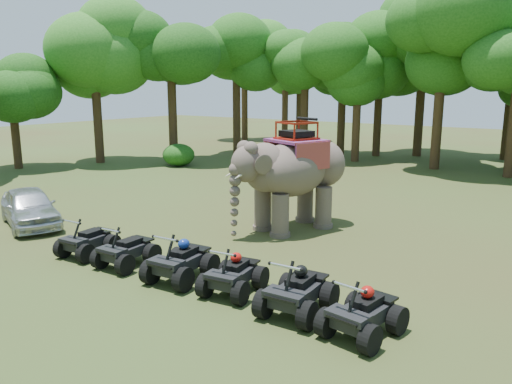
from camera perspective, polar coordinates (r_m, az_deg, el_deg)
ground at (r=14.87m, az=-2.68°, el=-7.98°), size 110.00×110.00×0.00m
elephant at (r=17.84m, az=4.34°, el=1.98°), size 3.59×5.15×3.97m
parked_car at (r=20.27m, az=-24.47°, el=-1.56°), size 4.43×3.05×1.40m
atv_0 at (r=16.09m, az=-18.72°, el=-4.78°), size 1.34×1.74×1.22m
atv_1 at (r=14.83m, az=-14.63°, el=-5.90°), size 1.31×1.73×1.23m
atv_2 at (r=13.47m, az=-8.63°, el=-7.21°), size 1.49×1.94×1.35m
atv_3 at (r=12.56m, az=-2.61°, el=-8.80°), size 1.44×1.83×1.24m
atv_4 at (r=11.49m, az=4.76°, el=-10.56°), size 1.44×1.90×1.35m
atv_5 at (r=10.75m, az=12.13°, el=-12.66°), size 1.49×1.88×1.28m
tree_0 at (r=32.82m, az=20.28°, el=10.96°), size 6.85×6.85×9.79m
tree_21 at (r=34.51m, az=-25.97°, el=7.94°), size 4.69×4.69×6.70m
tree_22 at (r=35.12m, az=-17.83°, el=10.90°), size 6.64×6.64×9.48m
tree_23 at (r=34.56m, az=-9.60°, el=11.24°), size 6.59×6.59×9.42m
tree_24 at (r=37.57m, az=-2.25°, el=11.37°), size 6.53×6.53×9.33m
tree_25 at (r=36.30m, az=5.59°, el=10.25°), size 5.60×5.60×8.00m
tree_26 at (r=37.92m, az=13.85°, el=10.59°), size 6.11×6.11×8.72m
tree_27 at (r=37.44m, az=9.82°, el=10.79°), size 6.15×6.15×8.79m
tree_28 at (r=47.46m, az=4.97°, el=10.75°), size 5.70×5.70×8.14m
tree_32 at (r=46.44m, az=3.35°, el=11.13°), size 6.13×6.13×8.75m
tree_36 at (r=47.86m, az=-1.32°, el=11.64°), size 6.67×6.67×9.54m
tree_38 at (r=34.79m, az=11.49°, el=10.07°), size 5.66×5.66×8.09m
tree_39 at (r=39.06m, az=27.03°, el=9.46°), size 5.91×5.91×8.44m
tree_41 at (r=38.68m, az=18.40°, el=11.95°), size 7.62×7.62×10.88m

